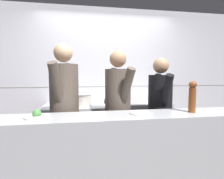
{
  "coord_description": "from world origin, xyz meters",
  "views": [
    {
      "loc": [
        -0.43,
        -1.94,
        1.38
      ],
      "look_at": [
        -0.01,
        0.64,
        1.15
      ],
      "focal_mm": 28.0,
      "sensor_mm": 36.0,
      "label": 1
    }
  ],
  "objects_px": {
    "stock_pot": "(83,99)",
    "chef_sous": "(118,107)",
    "plated_dish_appetiser": "(140,113)",
    "mixing_bowl_steel": "(143,99)",
    "chef_head_cook": "(65,106)",
    "pepper_mill": "(192,96)",
    "oven_range": "(77,131)",
    "chef_line": "(160,109)",
    "plated_dish_main": "(37,115)"
  },
  "relations": [
    {
      "from": "plated_dish_appetiser",
      "to": "mixing_bowl_steel",
      "type": "bearing_deg",
      "value": 69.24
    },
    {
      "from": "mixing_bowl_steel",
      "to": "pepper_mill",
      "type": "distance_m",
      "value": 1.12
    },
    {
      "from": "pepper_mill",
      "to": "chef_head_cook",
      "type": "height_order",
      "value": "chef_head_cook"
    },
    {
      "from": "chef_sous",
      "to": "stock_pot",
      "type": "bearing_deg",
      "value": 111.16
    },
    {
      "from": "plated_dish_main",
      "to": "plated_dish_appetiser",
      "type": "xyz_separation_m",
      "value": [
        1.06,
        -0.02,
        -0.01
      ]
    },
    {
      "from": "chef_sous",
      "to": "plated_dish_appetiser",
      "type": "bearing_deg",
      "value": -92.9
    },
    {
      "from": "mixing_bowl_steel",
      "to": "chef_line",
      "type": "distance_m",
      "value": 0.61
    },
    {
      "from": "mixing_bowl_steel",
      "to": "chef_line",
      "type": "bearing_deg",
      "value": -86.98
    },
    {
      "from": "mixing_bowl_steel",
      "to": "pepper_mill",
      "type": "bearing_deg",
      "value": -80.18
    },
    {
      "from": "chef_sous",
      "to": "chef_head_cook",
      "type": "bearing_deg",
      "value": 164.05
    },
    {
      "from": "plated_dish_main",
      "to": "plated_dish_appetiser",
      "type": "height_order",
      "value": "plated_dish_main"
    },
    {
      "from": "plated_dish_main",
      "to": "chef_head_cook",
      "type": "height_order",
      "value": "chef_head_cook"
    },
    {
      "from": "plated_dish_appetiser",
      "to": "chef_sous",
      "type": "bearing_deg",
      "value": 105.96
    },
    {
      "from": "stock_pot",
      "to": "pepper_mill",
      "type": "bearing_deg",
      "value": -41.67
    },
    {
      "from": "plated_dish_appetiser",
      "to": "chef_head_cook",
      "type": "height_order",
      "value": "chef_head_cook"
    },
    {
      "from": "oven_range",
      "to": "chef_head_cook",
      "type": "bearing_deg",
      "value": -101.04
    },
    {
      "from": "oven_range",
      "to": "plated_dish_main",
      "type": "xyz_separation_m",
      "value": [
        -0.34,
        -1.11,
        0.53
      ]
    },
    {
      "from": "oven_range",
      "to": "chef_line",
      "type": "relative_size",
      "value": 0.67
    },
    {
      "from": "pepper_mill",
      "to": "chef_line",
      "type": "relative_size",
      "value": 0.22
    },
    {
      "from": "stock_pot",
      "to": "plated_dish_appetiser",
      "type": "xyz_separation_m",
      "value": [
        0.62,
        -1.07,
        -0.01
      ]
    },
    {
      "from": "stock_pot",
      "to": "mixing_bowl_steel",
      "type": "bearing_deg",
      "value": 0.43
    },
    {
      "from": "chef_head_cook",
      "to": "mixing_bowl_steel",
      "type": "bearing_deg",
      "value": 40.04
    },
    {
      "from": "mixing_bowl_steel",
      "to": "oven_range",
      "type": "bearing_deg",
      "value": 177.91
    },
    {
      "from": "plated_dish_appetiser",
      "to": "plated_dish_main",
      "type": "bearing_deg",
      "value": 179.17
    },
    {
      "from": "mixing_bowl_steel",
      "to": "chef_head_cook",
      "type": "bearing_deg",
      "value": -154.23
    },
    {
      "from": "oven_range",
      "to": "plated_dish_appetiser",
      "type": "height_order",
      "value": "plated_dish_appetiser"
    },
    {
      "from": "oven_range",
      "to": "chef_line",
      "type": "bearing_deg",
      "value": -29.05
    },
    {
      "from": "mixing_bowl_steel",
      "to": "plated_dish_appetiser",
      "type": "distance_m",
      "value": 1.16
    },
    {
      "from": "plated_dish_appetiser",
      "to": "stock_pot",
      "type": "bearing_deg",
      "value": 119.92
    },
    {
      "from": "oven_range",
      "to": "chef_sous",
      "type": "xyz_separation_m",
      "value": [
        0.57,
        -0.61,
        0.5
      ]
    },
    {
      "from": "stock_pot",
      "to": "pepper_mill",
      "type": "relative_size",
      "value": 0.84
    },
    {
      "from": "chef_sous",
      "to": "pepper_mill",
      "type": "bearing_deg",
      "value": -53.84
    },
    {
      "from": "oven_range",
      "to": "chef_sous",
      "type": "distance_m",
      "value": 0.97
    },
    {
      "from": "mixing_bowl_steel",
      "to": "chef_sous",
      "type": "height_order",
      "value": "chef_sous"
    },
    {
      "from": "chef_head_cook",
      "to": "pepper_mill",
      "type": "bearing_deg",
      "value": -4.38
    },
    {
      "from": "pepper_mill",
      "to": "chef_sous",
      "type": "relative_size",
      "value": 0.21
    },
    {
      "from": "oven_range",
      "to": "mixing_bowl_steel",
      "type": "distance_m",
      "value": 1.24
    },
    {
      "from": "mixing_bowl_steel",
      "to": "plated_dish_main",
      "type": "distance_m",
      "value": 1.81
    },
    {
      "from": "pepper_mill",
      "to": "chef_sous",
      "type": "xyz_separation_m",
      "value": [
        -0.75,
        0.52,
        -0.19
      ]
    },
    {
      "from": "chef_line",
      "to": "stock_pot",
      "type": "bearing_deg",
      "value": 154.03
    },
    {
      "from": "mixing_bowl_steel",
      "to": "plated_dish_appetiser",
      "type": "height_order",
      "value": "mixing_bowl_steel"
    },
    {
      "from": "pepper_mill",
      "to": "chef_line",
      "type": "distance_m",
      "value": 0.57
    },
    {
      "from": "chef_sous",
      "to": "chef_line",
      "type": "xyz_separation_m",
      "value": [
        0.59,
        -0.03,
        -0.05
      ]
    },
    {
      "from": "oven_range",
      "to": "pepper_mill",
      "type": "relative_size",
      "value": 3.05
    },
    {
      "from": "stock_pot",
      "to": "chef_sous",
      "type": "distance_m",
      "value": 0.73
    },
    {
      "from": "plated_dish_appetiser",
      "to": "pepper_mill",
      "type": "relative_size",
      "value": 0.65
    },
    {
      "from": "stock_pot",
      "to": "chef_sous",
      "type": "height_order",
      "value": "chef_sous"
    },
    {
      "from": "plated_dish_appetiser",
      "to": "chef_head_cook",
      "type": "bearing_deg",
      "value": 150.47
    },
    {
      "from": "oven_range",
      "to": "plated_dish_main",
      "type": "relative_size",
      "value": 4.32
    },
    {
      "from": "plated_dish_main",
      "to": "chef_sous",
      "type": "height_order",
      "value": "chef_sous"
    }
  ]
}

